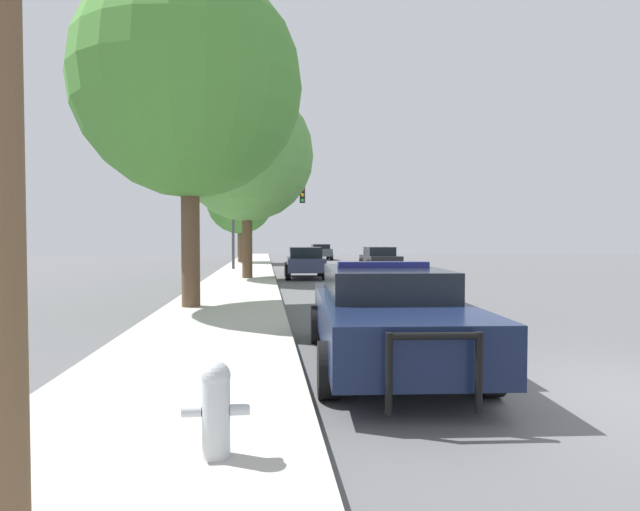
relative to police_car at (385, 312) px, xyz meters
name	(u,v)px	position (x,y,z in m)	size (l,w,h in m)	color
ground_plane	(626,398)	(2.34, -1.87, -0.74)	(110.00, 110.00, 0.00)	#565659
sidewalk_left	(165,409)	(-2.76, -1.87, -0.68)	(3.00, 110.00, 0.13)	#BCB7AD
police_car	(385,312)	(0.00, 0.00, 0.00)	(2.33, 5.15, 1.47)	#141E3D
fire_hydrant	(216,406)	(-2.12, -3.21, -0.22)	(0.51, 0.22, 0.74)	#B7BCC1
traffic_light	(263,208)	(-1.78, 21.86, 2.86)	(4.21, 0.35, 4.86)	#424247
car_background_distant	(320,251)	(3.28, 37.48, 0.02)	(1.97, 4.22, 1.41)	#474C51
car_background_oncoming	(380,258)	(5.11, 22.00, -0.02)	(2.10, 4.01, 1.37)	black
car_background_midblock	(305,262)	(0.16, 16.24, 0.02)	(1.96, 4.04, 1.45)	#333856
tree_sidewalk_mid	(247,155)	(-2.48, 14.99, 4.76)	(5.83, 5.83, 8.31)	brown
tree_sidewalk_far	(240,200)	(-3.54, 30.86, 4.01)	(5.01, 5.01, 7.14)	brown
tree_sidewalk_near	(189,85)	(-3.57, 5.65, 4.87)	(5.58, 5.58, 8.29)	brown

